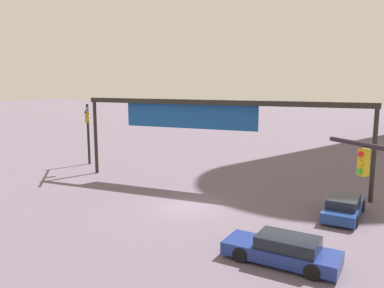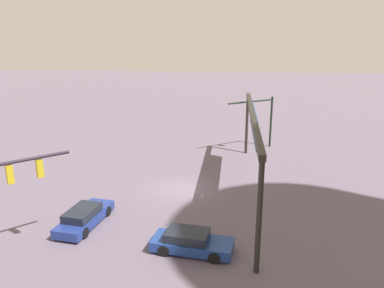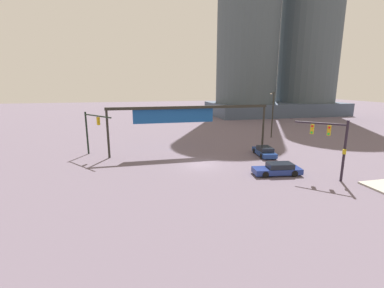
{
  "view_description": "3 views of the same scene",
  "coord_description": "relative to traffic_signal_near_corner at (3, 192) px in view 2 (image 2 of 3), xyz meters",
  "views": [
    {
      "loc": [
        8.9,
        -20.59,
        7.49
      ],
      "look_at": [
        -0.52,
        2.22,
        3.5
      ],
      "focal_mm": 36.14,
      "sensor_mm": 36.0,
      "label": 1
    },
    {
      "loc": [
        26.76,
        3.94,
        11.2
      ],
      "look_at": [
        0.02,
        0.87,
        3.69
      ],
      "focal_mm": 34.54,
      "sensor_mm": 36.0,
      "label": 2
    },
    {
      "loc": [
        -7.7,
        -28.48,
        8.97
      ],
      "look_at": [
        -0.48,
        2.48,
        1.87
      ],
      "focal_mm": 25.24,
      "sensor_mm": 36.0,
      "label": 3
    }
  ],
  "objects": [
    {
      "name": "ground_plane",
      "position": [
        -10.71,
        7.47,
        -3.89
      ],
      "size": [
        228.87,
        228.87,
        0.0
      ],
      "primitive_type": "plane",
      "color": "#5F5463"
    },
    {
      "name": "traffic_signal_near_corner",
      "position": [
        0.0,
        0.0,
        0.0
      ],
      "size": [
        3.4,
        3.63,
        5.76
      ],
      "rotation": [
        0.0,
        0.0,
        2.36
      ],
      "color": "black",
      "rests_on": "ground"
    },
    {
      "name": "overhead_sign_gantry",
      "position": [
        -11.4,
        12.85,
        1.3
      ],
      "size": [
        21.09,
        0.43,
        6.22
      ],
      "color": "black",
      "rests_on": "ground"
    },
    {
      "name": "sedan_car_approaching",
      "position": [
        -1.88,
        9.3,
        -3.31
      ],
      "size": [
        2.3,
        4.64,
        1.21
      ],
      "rotation": [
        0.0,
        0.0,
        1.44
      ],
      "color": "navy",
      "rests_on": "ground"
    },
    {
      "name": "traffic_signal_opposite_side",
      "position": [
        -23.03,
        14.35,
        -0.08
      ],
      "size": [
        3.57,
        4.78,
        5.51
      ],
      "rotation": [
        0.0,
        0.0,
        -0.94
      ],
      "color": "black",
      "rests_on": "ground"
    },
    {
      "name": "sedan_car_waiting_far",
      "position": [
        -4.1,
        2.3,
        -3.31
      ],
      "size": [
        4.95,
        2.33,
        1.21
      ],
      "rotation": [
        0.0,
        0.0,
        3.01
      ],
      "color": "navy",
      "rests_on": "ground"
    }
  ]
}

